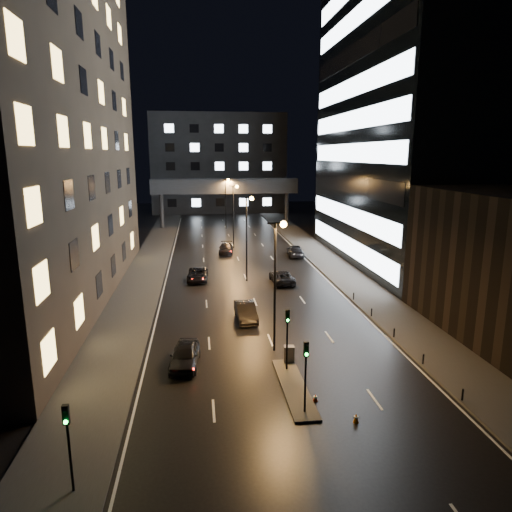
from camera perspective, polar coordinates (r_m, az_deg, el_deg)
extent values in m
plane|color=black|center=(66.53, -2.26, -0.35)|extent=(160.00, 160.00, 0.00)
cube|color=#383533|center=(61.80, -13.47, -1.64)|extent=(5.00, 110.00, 0.15)
cube|color=#383533|center=(64.02, 9.36, -0.96)|extent=(5.00, 110.00, 0.15)
cube|color=#2D2319|center=(51.70, -27.60, 16.88)|extent=(15.00, 48.00, 40.00)
cube|color=black|center=(43.16, 29.32, -0.96)|extent=(10.00, 18.00, 12.00)
cube|color=black|center=(68.29, 20.47, 18.23)|extent=(20.00, 36.00, 45.00)
cube|color=#333335|center=(122.74, -4.75, 11.45)|extent=(34.00, 14.00, 25.00)
cube|color=#333335|center=(94.98, -3.92, 8.72)|extent=(30.00, 3.00, 3.00)
cylinder|color=#333335|center=(95.57, -11.71, 5.50)|extent=(0.80, 0.80, 7.00)
cylinder|color=#333335|center=(97.08, 3.85, 5.84)|extent=(0.80, 0.80, 7.00)
cube|color=#383533|center=(31.03, 4.77, -16.04)|extent=(1.60, 8.00, 0.15)
cylinder|color=black|center=(32.42, 3.90, -11.11)|extent=(0.12, 0.12, 3.50)
cube|color=black|center=(31.60, 3.96, -7.46)|extent=(0.28, 0.22, 0.90)
sphere|color=#0CFF33|center=(31.57, 4.00, -8.02)|extent=(0.18, 0.18, 0.18)
cylinder|color=black|center=(27.59, 6.17, -15.65)|extent=(0.12, 0.12, 3.50)
cube|color=black|center=(26.62, 6.29, -11.47)|extent=(0.28, 0.22, 0.90)
sphere|color=#0CFF33|center=(26.61, 6.35, -12.14)|extent=(0.18, 0.18, 0.18)
cylinder|color=black|center=(23.55, -22.18, -22.46)|extent=(0.12, 0.12, 3.50)
cube|color=black|center=(22.39, -22.67, -17.82)|extent=(0.28, 0.22, 0.90)
sphere|color=#0CFF33|center=(22.41, -22.70, -18.61)|extent=(0.18, 0.18, 0.18)
cylinder|color=black|center=(31.87, 24.40, -15.62)|extent=(0.12, 0.12, 0.90)
cylinder|color=black|center=(35.73, 20.17, -12.11)|extent=(0.12, 0.12, 0.90)
cylinder|color=black|center=(39.84, 16.87, -9.26)|extent=(0.12, 0.12, 0.90)
cylinder|color=black|center=(44.14, 14.24, -6.93)|extent=(0.12, 0.12, 0.90)
cylinder|color=black|center=(48.57, 12.11, -5.01)|extent=(0.12, 0.12, 0.90)
cylinder|color=black|center=(34.53, 2.37, -4.11)|extent=(0.18, 0.18, 10.00)
cylinder|color=black|center=(33.43, 2.44, 4.13)|extent=(1.20, 0.12, 0.12)
sphere|color=#FF9E38|center=(33.55, 3.46, 3.98)|extent=(0.50, 0.50, 0.50)
cylinder|color=black|center=(53.81, -1.18, 1.99)|extent=(0.18, 0.18, 10.00)
cylinder|color=black|center=(53.12, -1.20, 7.30)|extent=(1.20, 0.12, 0.12)
sphere|color=#FF9E38|center=(53.19, -0.55, 7.20)|extent=(0.50, 0.50, 0.50)
cylinder|color=black|center=(73.48, -2.84, 4.84)|extent=(0.18, 0.18, 10.00)
cylinder|color=black|center=(72.97, -2.89, 8.74)|extent=(1.20, 0.12, 0.12)
sphere|color=#FF9E38|center=(73.03, -2.41, 8.66)|extent=(0.50, 0.50, 0.50)
cylinder|color=black|center=(93.29, -3.81, 6.49)|extent=(0.18, 0.18, 10.00)
cylinder|color=black|center=(92.89, -3.86, 9.56)|extent=(1.20, 0.12, 0.12)
sphere|color=#FF9E38|center=(92.94, -3.48, 9.50)|extent=(0.50, 0.50, 0.50)
imported|color=black|center=(33.91, -8.89, -12.14)|extent=(2.39, 4.96, 1.63)
imported|color=black|center=(42.18, -1.29, -6.94)|extent=(1.86, 4.95, 1.62)
imported|color=black|center=(55.55, -7.32, -2.31)|extent=(2.68, 5.29, 1.43)
imported|color=black|center=(70.26, -3.78, 0.95)|extent=(2.60, 5.34, 1.50)
imported|color=black|center=(54.05, 3.24, -2.63)|extent=(2.54, 5.31, 1.46)
imported|color=black|center=(68.33, 4.92, 0.65)|extent=(2.87, 5.80, 1.62)
cube|color=#535355|center=(34.04, 4.15, -12.07)|extent=(0.79, 0.64, 1.16)
cone|color=orange|center=(28.08, 12.39, -19.15)|extent=(0.44, 0.44, 0.57)
cone|color=red|center=(29.70, 7.43, -17.15)|extent=(0.37, 0.37, 0.47)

